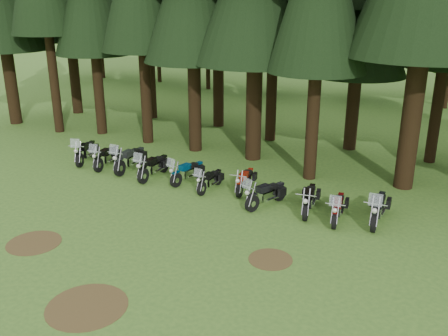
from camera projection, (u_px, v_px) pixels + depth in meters
The scene contains 20 objects.
ground at pixel (143, 236), 17.13m from camera, with size 120.00×120.00×0.00m, color #3E6B25.
decid_0 at pixel (100, 14), 45.68m from camera, with size 8.00×7.78×10.00m.
decid_1 at pixel (159, 16), 43.58m from camera, with size 7.91×7.69×9.88m.
decid_2 at pixel (210, 29), 40.72m from camera, with size 6.72×6.53×8.40m.
decid_3 at pixel (277, 37), 38.78m from camera, with size 6.12×5.95×7.65m.
decid_4 at pixel (362, 41), 37.21m from camera, with size 5.93×5.76×7.41m.
dirt_patch_0 at pixel (34, 243), 16.69m from camera, with size 1.80×1.80×0.01m, color #4C3D1E.
dirt_patch_1 at pixel (270, 259), 15.67m from camera, with size 1.40×1.40×0.01m, color #4C3D1E.
dirt_patch_2 at pixel (87, 306), 13.33m from camera, with size 2.20×2.20×0.01m, color #4C3D1E.
motorcycle_0 at pixel (86, 152), 24.42m from camera, with size 1.05×2.34×1.50m.
motorcycle_1 at pixel (107, 157), 23.72m from camera, with size 0.59×2.30×1.44m.
motorcycle_2 at pixel (130, 159), 23.26m from camera, with size 0.48×2.51×1.58m.
motorcycle_3 at pixel (153, 167), 22.34m from camera, with size 0.44×2.37×1.49m.
motorcycle_4 at pixel (188, 172), 21.82m from camera, with size 0.73×2.17×1.37m.
motorcycle_5 at pixel (210, 181), 20.98m from camera, with size 0.39×1.99×1.25m.
motorcycle_6 at pixel (245, 181), 20.89m from camera, with size 0.40×2.12×0.86m.
motorcycle_7 at pixel (266, 195), 19.38m from camera, with size 1.08×2.21×1.43m.
motorcycle_8 at pixel (309, 200), 18.90m from camera, with size 0.51×2.29×0.94m.
motorcycle_9 at pixel (338, 209), 18.20m from camera, with size 0.54×2.21×1.38m.
motorcycle_10 at pixel (378, 209), 18.02m from camera, with size 0.46×2.47×1.55m.
Camera 1 is at (9.30, -12.51, 7.99)m, focal length 40.00 mm.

